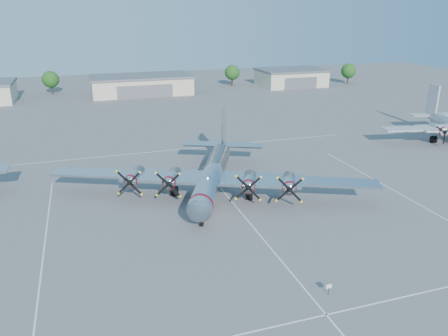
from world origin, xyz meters
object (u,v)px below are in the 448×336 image
object	(u,v)px
tree_east	(232,73)
tree_far_east	(348,71)
hangar_center	(142,85)
tree_west	(51,79)
info_placard	(329,287)
hangar_east	(291,77)
main_bomber_b29	(213,192)

from	to	relation	value
tree_east	tree_far_east	xyz separation A→B (m)	(38.00, -8.00, 0.00)
hangar_center	tree_west	world-z (taller)	tree_west
hangar_center	info_placard	size ratio (longest dim) A/B	28.39
hangar_east	tree_east	world-z (taller)	tree_east
tree_west	tree_east	xyz separation A→B (m)	(55.00, -2.00, 0.00)
tree_west	tree_far_east	xyz separation A→B (m)	(93.00, -10.00, 0.00)
hangar_east	main_bomber_b29	xyz separation A→B (m)	(-49.34, -77.21, -2.71)
info_placard	hangar_center	bearing A→B (deg)	88.49
hangar_center	main_bomber_b29	xyz separation A→B (m)	(-1.34, -77.21, -2.71)
hangar_center	tree_east	size ratio (longest dim) A/B	4.31
main_bomber_b29	hangar_east	bearing A→B (deg)	81.84
main_bomber_b29	info_placard	world-z (taller)	main_bomber_b29
main_bomber_b29	info_placard	bearing A→B (deg)	-58.88
main_bomber_b29	hangar_center	bearing A→B (deg)	113.42
tree_west	info_placard	xyz separation A→B (m)	(26.53, -109.71, -3.51)
info_placard	main_bomber_b29	bearing A→B (deg)	94.33
hangar_center	info_placard	distance (m)	101.71
hangar_center	tree_east	world-z (taller)	tree_east
tree_west	main_bomber_b29	bearing A→B (deg)	-74.49
hangar_east	tree_far_east	world-z (taller)	tree_far_east
tree_west	tree_east	world-z (taller)	same
hangar_center	hangar_east	size ratio (longest dim) A/B	1.39
tree_far_east	main_bomber_b29	size ratio (longest dim) A/B	0.16
hangar_east	info_placard	bearing A→B (deg)	-114.56
hangar_center	tree_west	size ratio (longest dim) A/B	4.31
tree_east	main_bomber_b29	bearing A→B (deg)	-110.63
hangar_east	main_bomber_b29	size ratio (longest dim) A/B	0.49
tree_east	info_placard	distance (m)	111.47
tree_far_east	info_placard	size ratio (longest dim) A/B	6.59
hangar_east	tree_far_east	distance (m)	20.15
tree_west	info_placard	world-z (taller)	tree_west
hangar_east	tree_west	size ratio (longest dim) A/B	3.10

